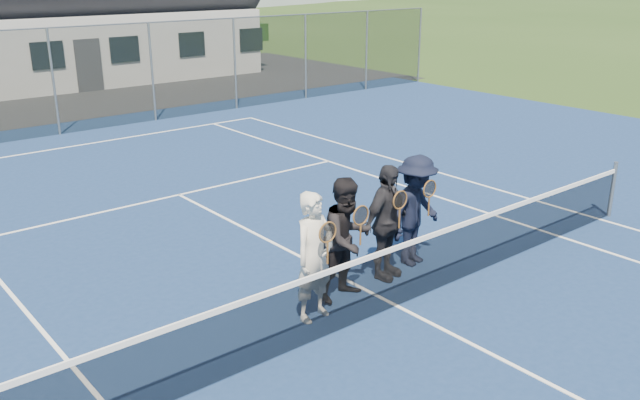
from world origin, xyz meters
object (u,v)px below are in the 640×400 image
object	(u,v)px
tennis_net	(398,273)
player_d	(415,211)
player_b	(347,239)
player_c	(386,222)
player_a	(315,257)

from	to	relation	value
tennis_net	player_d	xyz separation A→B (m)	(1.27, 0.88, 0.38)
player_b	player_d	size ratio (longest dim) A/B	1.00
player_c	player_d	bearing A→B (deg)	6.18
player_b	player_c	world-z (taller)	same
player_a	player_d	xyz separation A→B (m)	(2.37, 0.39, -0.00)
player_a	player_d	size ratio (longest dim) A/B	1.00
player_a	player_c	size ratio (longest dim) A/B	1.00
player_c	player_d	distance (m)	0.73
tennis_net	player_a	world-z (taller)	player_a
tennis_net	player_b	size ratio (longest dim) A/B	6.49
player_a	player_b	size ratio (longest dim) A/B	1.00
tennis_net	player_c	world-z (taller)	player_c
player_d	player_c	bearing A→B (deg)	-173.82
tennis_net	player_d	size ratio (longest dim) A/B	6.49
player_a	player_b	distance (m)	0.78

